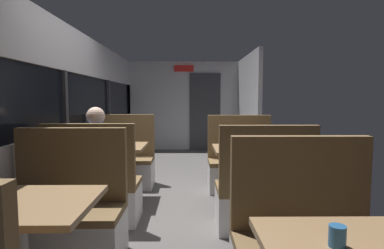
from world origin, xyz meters
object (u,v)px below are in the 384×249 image
object	(u,v)px
bench_mid_window_facing_end	(95,193)
coffee_cup_primary	(337,236)
dining_table_rear_aisle	(250,156)
dining_table_near_window	(18,218)
bench_mid_window_facing_entry	(122,165)
bench_rear_aisle_facing_end	(263,198)
dining_table_mid_window	(110,153)
bench_rear_aisle_facing_entry	(240,168)
seated_passenger	(96,172)
bench_near_window_facing_entry	(66,222)

from	to	relation	value
bench_mid_window_facing_end	coffee_cup_primary	size ratio (longest dim) A/B	12.22
dining_table_rear_aisle	coffee_cup_primary	xyz separation A→B (m)	(-0.15, -2.55, 0.15)
dining_table_near_window	coffee_cup_primary	bearing A→B (deg)	-19.28
bench_mid_window_facing_entry	bench_rear_aisle_facing_end	distance (m)	2.40
bench_mid_window_facing_entry	bench_rear_aisle_facing_end	world-z (taller)	same
dining_table_mid_window	bench_mid_window_facing_end	world-z (taller)	bench_mid_window_facing_end
bench_mid_window_facing_entry	bench_rear_aisle_facing_end	bearing A→B (deg)	-41.77
dining_table_mid_window	bench_mid_window_facing_entry	distance (m)	0.77
dining_table_mid_window	coffee_cup_primary	world-z (taller)	coffee_cup_primary
coffee_cup_primary	bench_rear_aisle_facing_entry	bearing A→B (deg)	87.42
seated_passenger	bench_rear_aisle_facing_entry	bearing A→B (deg)	32.18
dining_table_rear_aisle	coffee_cup_primary	bearing A→B (deg)	-93.28
bench_mid_window_facing_entry	dining_table_rear_aisle	bearing A→B (deg)	-26.68
seated_passenger	bench_rear_aisle_facing_end	bearing A→B (deg)	-8.65
dining_table_mid_window	bench_mid_window_facing_end	distance (m)	0.77
dining_table_mid_window	bench_rear_aisle_facing_end	size ratio (longest dim) A/B	0.82
coffee_cup_primary	seated_passenger	bearing A→B (deg)	127.73
bench_near_window_facing_entry	bench_mid_window_facing_entry	size ratio (longest dim) A/B	1.00
bench_rear_aisle_facing_end	bench_rear_aisle_facing_entry	bearing A→B (deg)	90.00
dining_table_rear_aisle	seated_passenger	size ratio (longest dim) A/B	0.71
bench_rear_aisle_facing_entry	coffee_cup_primary	xyz separation A→B (m)	(-0.15, -3.25, 0.46)
dining_table_near_window	bench_mid_window_facing_end	xyz separation A→B (m)	(0.00, 1.48, -0.31)
seated_passenger	coffee_cup_primary	xyz separation A→B (m)	(1.64, -2.12, 0.25)
dining_table_near_window	dining_table_mid_window	bearing A→B (deg)	90.00
bench_near_window_facing_entry	bench_rear_aisle_facing_entry	size ratio (longest dim) A/B	1.00
dining_table_near_window	bench_mid_window_facing_end	bearing A→B (deg)	90.00
bench_mid_window_facing_entry	seated_passenger	world-z (taller)	seated_passenger
bench_mid_window_facing_entry	seated_passenger	size ratio (longest dim) A/B	0.87
dining_table_mid_window	bench_rear_aisle_facing_end	distance (m)	2.03
seated_passenger	bench_mid_window_facing_end	bearing A→B (deg)	-90.00
dining_table_mid_window	coffee_cup_primary	size ratio (longest dim) A/B	10.00
bench_near_window_facing_entry	bench_rear_aisle_facing_end	bearing A→B (deg)	17.88
bench_rear_aisle_facing_entry	coffee_cup_primary	size ratio (longest dim) A/B	12.22
bench_mid_window_facing_end	seated_passenger	size ratio (longest dim) A/B	0.87
bench_near_window_facing_entry	bench_mid_window_facing_entry	bearing A→B (deg)	90.00
dining_table_near_window	bench_rear_aisle_facing_end	size ratio (longest dim) A/B	0.82
dining_table_near_window	bench_rear_aisle_facing_end	world-z (taller)	bench_rear_aisle_facing_end
seated_passenger	coffee_cup_primary	bearing A→B (deg)	-52.27
dining_table_near_window	dining_table_rear_aisle	size ratio (longest dim) A/B	1.00
bench_rear_aisle_facing_end	coffee_cup_primary	bearing A→B (deg)	-94.52
dining_table_rear_aisle	bench_rear_aisle_facing_end	size ratio (longest dim) A/B	0.82
dining_table_mid_window	dining_table_rear_aisle	world-z (taller)	same
bench_mid_window_facing_end	dining_table_rear_aisle	world-z (taller)	bench_mid_window_facing_end
dining_table_mid_window	dining_table_rear_aisle	bearing A→B (deg)	-6.38
dining_table_near_window	bench_rear_aisle_facing_entry	size ratio (longest dim) A/B	0.82
bench_near_window_facing_entry	bench_mid_window_facing_end	xyz separation A→B (m)	(0.00, 0.78, 0.00)
bench_mid_window_facing_end	dining_table_rear_aisle	xyz separation A→B (m)	(1.79, 0.50, 0.31)
bench_rear_aisle_facing_end	seated_passenger	distance (m)	1.82
coffee_cup_primary	dining_table_near_window	bearing A→B (deg)	160.72
dining_table_mid_window	dining_table_rear_aisle	distance (m)	1.80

